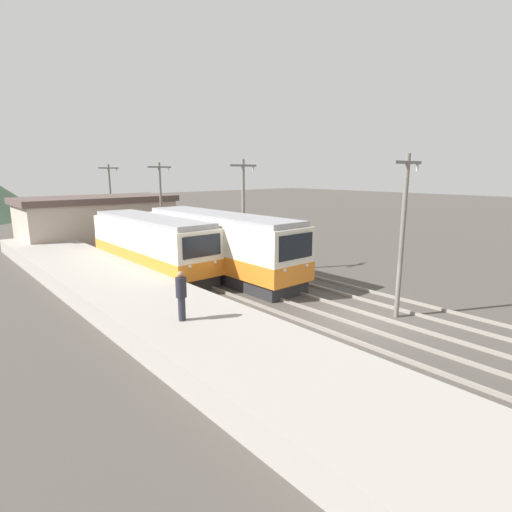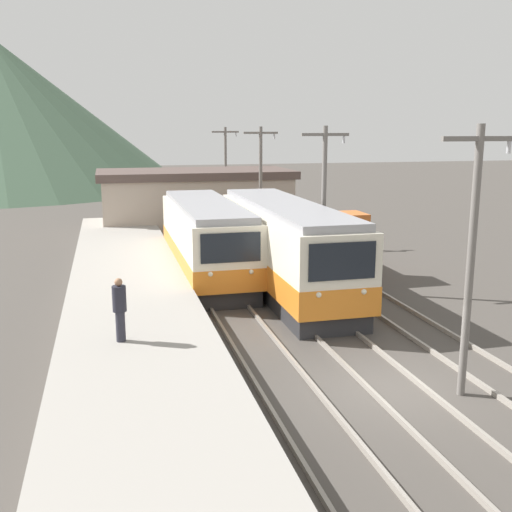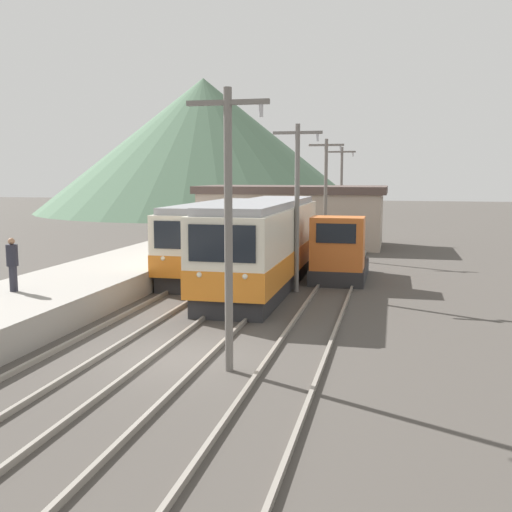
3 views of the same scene
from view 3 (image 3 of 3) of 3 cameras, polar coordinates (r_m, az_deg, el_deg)
name	(u,v)px [view 3 (image 3 of 3)]	position (r m, az deg, el deg)	size (l,w,h in m)	color
ground_plane	(176,357)	(16.31, -7.65, -9.48)	(200.00, 200.00, 0.00)	#47423D
track_left	(87,348)	(17.35, -15.81, -8.41)	(1.54, 60.00, 0.14)	gray
track_center	(183,355)	(16.22, -6.99, -9.31)	(1.54, 60.00, 0.14)	gray
track_right	(294,363)	(15.49, 3.67, -10.09)	(1.54, 60.00, 0.14)	gray
commuter_train_left	(221,241)	(29.14, -3.35, 1.46)	(2.84, 11.34, 3.48)	#28282B
commuter_train_center	(263,248)	(25.38, 0.71, 0.77)	(2.84, 12.68, 3.72)	#28282B
shunting_locomotive	(340,254)	(27.85, 8.03, 0.23)	(2.40, 5.15, 3.00)	#28282B
catenary_mast_near	(229,220)	(14.35, -2.62, 3.43)	(2.00, 0.20, 6.83)	slate
catenary_mast_mid	(297,201)	(24.47, 3.94, 5.21)	(2.00, 0.20, 6.83)	slate
catenary_mast_far	(326,194)	(34.73, 6.66, 5.92)	(2.00, 0.20, 6.83)	slate
catenary_mast_distant	(341,189)	(45.04, 8.14, 6.30)	(2.00, 0.20, 6.83)	slate
person_on_platform	(12,262)	(21.40, -22.18, -0.56)	(0.38, 0.38, 1.80)	#282833
station_building	(293,215)	(41.21, 3.51, 3.89)	(12.60, 6.30, 4.06)	#AD9E8E
mountain_backdrop	(204,145)	(81.41, -4.99, 10.46)	(43.97, 43.97, 17.41)	#517056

